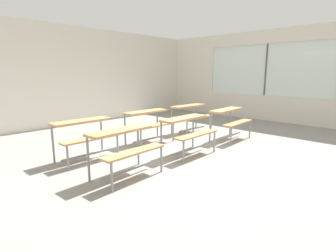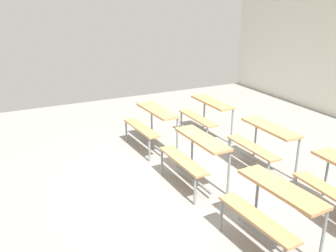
# 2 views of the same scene
# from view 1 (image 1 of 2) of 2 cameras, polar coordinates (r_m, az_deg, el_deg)

# --- Properties ---
(ground) EXTENTS (10.00, 9.00, 0.05)m
(ground) POSITION_cam_1_polar(r_m,az_deg,el_deg) (5.29, 2.42, -6.45)
(ground) COLOR gray
(wall_back) EXTENTS (10.00, 0.12, 3.00)m
(wall_back) POSITION_cam_1_polar(r_m,az_deg,el_deg) (8.68, -20.86, 10.06)
(wall_back) COLOR silver
(wall_back) RESTS_ON ground
(wall_right) EXTENTS (0.12, 9.00, 3.00)m
(wall_right) POSITION_cam_1_polar(r_m,az_deg,el_deg) (9.35, 24.06, 9.55)
(wall_right) COLOR silver
(wall_right) RESTS_ON ground
(desk_bench_r0c0) EXTENTS (1.13, 0.64, 0.74)m
(desk_bench_r0c0) POSITION_cam_1_polar(r_m,az_deg,el_deg) (4.09, -9.34, -3.36)
(desk_bench_r0c0) COLOR tan
(desk_bench_r0c0) RESTS_ON ground
(desk_bench_r0c1) EXTENTS (1.11, 0.61, 0.74)m
(desk_bench_r0c1) POSITION_cam_1_polar(r_m,az_deg,el_deg) (5.16, 4.37, -0.17)
(desk_bench_r0c1) COLOR tan
(desk_bench_r0c1) RESTS_ON ground
(desk_bench_r0c2) EXTENTS (1.13, 0.64, 0.74)m
(desk_bench_r0c2) POSITION_cam_1_polar(r_m,az_deg,el_deg) (6.50, 13.38, 1.97)
(desk_bench_r0c2) COLOR tan
(desk_bench_r0c2) RESTS_ON ground
(desk_bench_r1c0) EXTENTS (1.10, 0.59, 0.74)m
(desk_bench_r1c0) POSITION_cam_1_polar(r_m,az_deg,el_deg) (5.07, -17.65, -0.89)
(desk_bench_r1c0) COLOR tan
(desk_bench_r1c0) RESTS_ON ground
(desk_bench_r1c1) EXTENTS (1.11, 0.60, 0.74)m
(desk_bench_r1c1) POSITION_cam_1_polar(r_m,az_deg,el_deg) (6.03, -4.18, 1.54)
(desk_bench_r1c1) COLOR tan
(desk_bench_r1c1) RESTS_ON ground
(desk_bench_r1c2) EXTENTS (1.13, 0.64, 0.74)m
(desk_bench_r1c2) POSITION_cam_1_polar(r_m,az_deg,el_deg) (7.13, 5.10, 3.06)
(desk_bench_r1c2) COLOR tan
(desk_bench_r1c2) RESTS_ON ground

